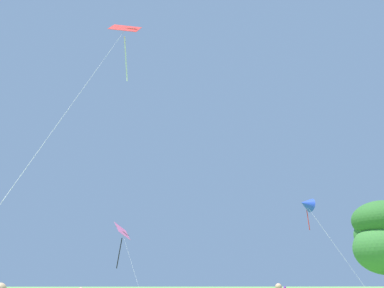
{
  "coord_description": "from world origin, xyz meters",
  "views": [
    {
      "loc": [
        -1.85,
        -2.52,
        1.73
      ],
      "look_at": [
        -0.07,
        24.42,
        10.83
      ],
      "focal_mm": 38.54,
      "sensor_mm": 36.0,
      "label": 1
    }
  ],
  "objects_px": {
    "kite_red_high": "(123,40)",
    "tree_right_cluster": "(384,236)",
    "kite_blue_delta": "(306,204)",
    "kite_pink_low": "(121,239)"
  },
  "relations": [
    {
      "from": "kite_pink_low",
      "to": "tree_right_cluster",
      "type": "distance_m",
      "value": 26.77
    },
    {
      "from": "kite_pink_low",
      "to": "kite_red_high",
      "type": "distance_m",
      "value": 28.89
    },
    {
      "from": "kite_red_high",
      "to": "kite_blue_delta",
      "type": "xyz_separation_m",
      "value": [
        12.58,
        9.91,
        -6.76
      ]
    },
    {
      "from": "kite_red_high",
      "to": "tree_right_cluster",
      "type": "bearing_deg",
      "value": 31.19
    },
    {
      "from": "kite_red_high",
      "to": "tree_right_cluster",
      "type": "xyz_separation_m",
      "value": [
        18.81,
        11.39,
        -8.81
      ]
    },
    {
      "from": "kite_pink_low",
      "to": "kite_blue_delta",
      "type": "height_order",
      "value": "kite_pink_low"
    },
    {
      "from": "kite_red_high",
      "to": "tree_right_cluster",
      "type": "height_order",
      "value": "kite_red_high"
    },
    {
      "from": "kite_blue_delta",
      "to": "tree_right_cluster",
      "type": "xyz_separation_m",
      "value": [
        6.22,
        1.48,
        -2.05
      ]
    },
    {
      "from": "kite_pink_low",
      "to": "kite_blue_delta",
      "type": "distance_m",
      "value": 23.29
    },
    {
      "from": "tree_right_cluster",
      "to": "kite_blue_delta",
      "type": "bearing_deg",
      "value": -166.62
    }
  ]
}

